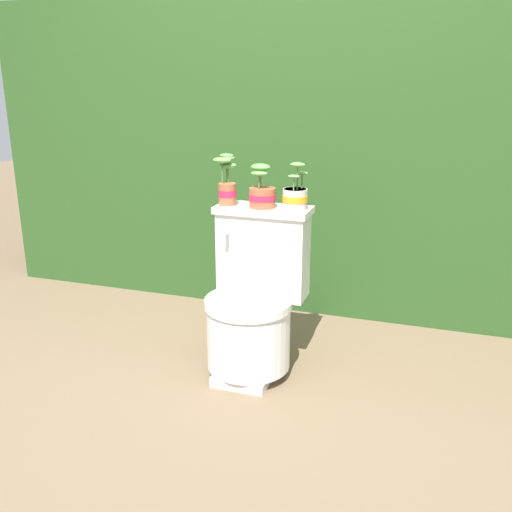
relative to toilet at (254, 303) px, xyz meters
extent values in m
plane|color=brown|center=(0.06, -0.11, -0.32)|extent=(12.00, 12.00, 0.00)
cube|color=#284C1E|center=(0.06, 1.16, 0.54)|extent=(3.83, 0.92, 1.71)
cube|color=silver|center=(0.00, -0.08, -0.29)|extent=(0.24, 0.34, 0.04)
cylinder|color=silver|center=(0.00, -0.08, -0.13)|extent=(0.37, 0.37, 0.28)
cylinder|color=silver|center=(0.00, -0.08, 0.03)|extent=(0.39, 0.39, 0.04)
cube|color=silver|center=(0.00, 0.13, 0.19)|extent=(0.41, 0.16, 0.39)
cube|color=silver|center=(0.00, 0.13, 0.40)|extent=(0.43, 0.19, 0.03)
cylinder|color=silver|center=(-0.14, 0.02, 0.31)|extent=(0.02, 0.05, 0.02)
cylinder|color=#9E5638|center=(-0.17, 0.12, 0.46)|extent=(0.08, 0.08, 0.10)
cylinder|color=#D1234C|center=(-0.17, 0.12, 0.47)|extent=(0.08, 0.08, 0.03)
cylinder|color=#332319|center=(-0.17, 0.12, 0.51)|extent=(0.07, 0.07, 0.01)
cylinder|color=#4C753D|center=(-0.17, 0.14, 0.57)|extent=(0.01, 0.01, 0.10)
ellipsoid|color=#569342|center=(-0.17, 0.14, 0.62)|extent=(0.07, 0.05, 0.02)
cylinder|color=#4C753D|center=(-0.19, 0.10, 0.56)|extent=(0.01, 0.01, 0.10)
ellipsoid|color=#569342|center=(-0.19, 0.10, 0.62)|extent=(0.09, 0.06, 0.03)
cylinder|color=#4C753D|center=(-0.18, 0.14, 0.57)|extent=(0.01, 0.01, 0.12)
ellipsoid|color=#569342|center=(-0.18, 0.14, 0.64)|extent=(0.06, 0.05, 0.02)
cylinder|color=#4C753D|center=(-0.17, 0.13, 0.55)|extent=(0.01, 0.01, 0.07)
ellipsoid|color=#569342|center=(-0.17, 0.13, 0.59)|extent=(0.08, 0.05, 0.03)
cylinder|color=#9E5638|center=(0.00, 0.11, 0.46)|extent=(0.12, 0.12, 0.09)
cylinder|color=#D1234C|center=(0.00, 0.11, 0.46)|extent=(0.12, 0.12, 0.03)
cylinder|color=#332319|center=(0.00, 0.11, 0.50)|extent=(0.11, 0.11, 0.01)
cylinder|color=#4C753D|center=(-0.01, 0.13, 0.54)|extent=(0.01, 0.01, 0.08)
ellipsoid|color=#569342|center=(-0.01, 0.13, 0.59)|extent=(0.09, 0.06, 0.03)
cylinder|color=#4C753D|center=(-0.01, 0.10, 0.53)|extent=(0.01, 0.01, 0.06)
ellipsoid|color=#569342|center=(-0.01, 0.10, 0.57)|extent=(0.08, 0.05, 0.02)
cylinder|color=beige|center=(0.15, 0.11, 0.46)|extent=(0.11, 0.11, 0.09)
cylinder|color=orange|center=(0.15, 0.11, 0.47)|extent=(0.11, 0.11, 0.03)
cylinder|color=#332319|center=(0.15, 0.11, 0.50)|extent=(0.10, 0.10, 0.01)
cylinder|color=#4C753D|center=(0.16, 0.09, 0.56)|extent=(0.01, 0.01, 0.10)
ellipsoid|color=#569342|center=(0.16, 0.09, 0.62)|extent=(0.07, 0.05, 0.02)
cylinder|color=#4C753D|center=(0.17, 0.14, 0.54)|extent=(0.01, 0.01, 0.06)
ellipsoid|color=#569342|center=(0.17, 0.14, 0.57)|extent=(0.05, 0.04, 0.01)
cylinder|color=#4C753D|center=(0.16, 0.07, 0.54)|extent=(0.01, 0.01, 0.06)
ellipsoid|color=#569342|center=(0.16, 0.07, 0.57)|extent=(0.05, 0.04, 0.01)
camera|label=1|loc=(0.77, -2.26, 0.97)|focal=40.00mm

